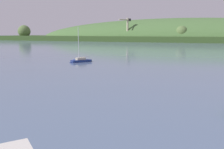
{
  "coord_description": "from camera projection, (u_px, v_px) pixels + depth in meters",
  "views": [
    {
      "loc": [
        16.26,
        4.21,
        8.09
      ],
      "look_at": [
        -0.62,
        39.25,
        1.47
      ],
      "focal_mm": 39.29,
      "sensor_mm": 36.0,
      "label": 1
    }
  ],
  "objects": [
    {
      "name": "sailboat_far_left",
      "position": [
        79.0,
        62.0,
        68.43
      ],
      "size": [
        4.96,
        6.47,
        10.54
      ],
      "rotation": [
        0.0,
        0.0,
        4.16
      ],
      "color": "navy",
      "rests_on": "ground"
    },
    {
      "name": "dockside_crane",
      "position": [
        127.0,
        30.0,
        236.75
      ],
      "size": [
        8.22,
        13.15,
        22.15
      ],
      "rotation": [
        0.0,
        0.0,
        4.25
      ],
      "color": "#4C4C51",
      "rests_on": "ground"
    },
    {
      "name": "far_shoreline_hill",
      "position": [
        179.0,
        41.0,
        252.32
      ],
      "size": [
        423.73,
        121.74,
        46.22
      ],
      "rotation": [
        0.0,
        0.0,
        0.07
      ],
      "color": "#314A21",
      "rests_on": "ground"
    }
  ]
}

